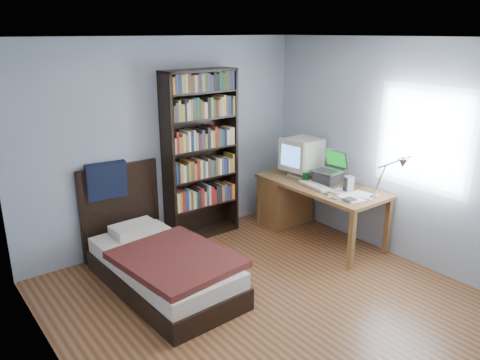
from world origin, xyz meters
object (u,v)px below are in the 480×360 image
(desk, at_px, (294,197))
(crt_monitor, at_px, (302,154))
(soda_can, at_px, (306,177))
(speaker, at_px, (348,184))
(bed, at_px, (159,261))
(bookshelf, at_px, (201,156))
(desk_lamp, at_px, (398,167))
(keyboard, at_px, (315,186))
(laptop, at_px, (328,174))

(desk, relative_size, crt_monitor, 3.35)
(crt_monitor, xyz_separation_m, soda_can, (-0.16, -0.24, -0.22))
(desk, xyz_separation_m, speaker, (0.05, -0.86, 0.40))
(bed, bearing_deg, soda_can, -0.91)
(speaker, height_order, soda_can, speaker)
(soda_can, bearing_deg, bed, 179.09)
(desk, bearing_deg, bookshelf, 154.90)
(desk, distance_m, desk_lamp, 1.74)
(bookshelf, bearing_deg, bed, -143.13)
(crt_monitor, relative_size, bed, 0.25)
(crt_monitor, distance_m, keyboard, 0.57)
(desk_lamp, height_order, bookshelf, bookshelf)
(crt_monitor, height_order, desk_lamp, desk_lamp)
(desk_lamp, height_order, soda_can, desk_lamp)
(keyboard, distance_m, soda_can, 0.22)
(desk, distance_m, soda_can, 0.49)
(speaker, bearing_deg, bed, 178.08)
(soda_can, relative_size, bed, 0.07)
(desk, relative_size, bookshelf, 0.80)
(crt_monitor, bearing_deg, desk_lamp, -93.38)
(laptop, relative_size, bed, 0.21)
(laptop, xyz_separation_m, bookshelf, (-1.21, 1.02, 0.22))
(crt_monitor, bearing_deg, keyboard, -115.03)
(soda_can, height_order, bed, bed)
(desk_lamp, relative_size, keyboard, 1.33)
(laptop, distance_m, bookshelf, 1.60)
(desk, relative_size, speaker, 9.01)
(speaker, bearing_deg, soda_can, 117.41)
(crt_monitor, distance_m, bed, 2.38)
(keyboard, bearing_deg, laptop, 9.83)
(laptop, height_order, bed, bed)
(desk, distance_m, keyboard, 0.62)
(keyboard, height_order, soda_can, soda_can)
(desk, xyz_separation_m, keyboard, (-0.14, -0.51, 0.33))
(speaker, distance_m, bed, 2.38)
(desk, bearing_deg, soda_can, -107.09)
(keyboard, distance_m, bed, 2.11)
(bed, bearing_deg, desk, 6.93)
(soda_can, bearing_deg, crt_monitor, 56.58)
(laptop, height_order, keyboard, laptop)
(keyboard, distance_m, speaker, 0.41)
(laptop, distance_m, desk_lamp, 1.12)
(crt_monitor, bearing_deg, speaker, -91.17)
(crt_monitor, relative_size, soda_can, 3.85)
(laptop, bearing_deg, crt_monitor, 92.91)
(laptop, relative_size, soda_can, 3.15)
(desk_lamp, bearing_deg, bookshelf, 118.00)
(laptop, distance_m, speaker, 0.37)
(speaker, distance_m, soda_can, 0.58)
(crt_monitor, bearing_deg, soda_can, -123.42)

